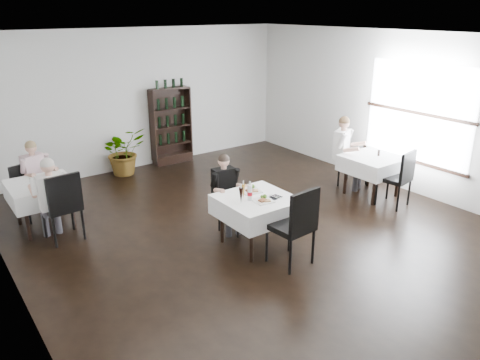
{
  "coord_description": "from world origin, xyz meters",
  "views": [
    {
      "loc": [
        -4.2,
        -4.98,
        3.38
      ],
      "look_at": [
        -0.45,
        0.2,
        1.02
      ],
      "focal_mm": 35.0,
      "sensor_mm": 36.0,
      "label": 1
    }
  ],
  "objects_px": {
    "potted_tree": "(124,151)",
    "diner_main": "(226,187)",
    "wine_shelf": "(171,127)",
    "main_table": "(256,207)"
  },
  "relations": [
    {
      "from": "wine_shelf",
      "to": "diner_main",
      "type": "distance_m",
      "value": 3.74
    },
    {
      "from": "main_table",
      "to": "diner_main",
      "type": "relative_size",
      "value": 0.82
    },
    {
      "from": "main_table",
      "to": "potted_tree",
      "type": "xyz_separation_m",
      "value": [
        -0.32,
        4.2,
        -0.11
      ]
    },
    {
      "from": "potted_tree",
      "to": "diner_main",
      "type": "distance_m",
      "value": 3.52
    },
    {
      "from": "wine_shelf",
      "to": "potted_tree",
      "type": "distance_m",
      "value": 1.27
    },
    {
      "from": "wine_shelf",
      "to": "main_table",
      "type": "relative_size",
      "value": 1.7
    },
    {
      "from": "wine_shelf",
      "to": "main_table",
      "type": "distance_m",
      "value": 4.41
    },
    {
      "from": "potted_tree",
      "to": "diner_main",
      "type": "relative_size",
      "value": 0.8
    },
    {
      "from": "potted_tree",
      "to": "diner_main",
      "type": "bearing_deg",
      "value": -85.86
    },
    {
      "from": "wine_shelf",
      "to": "main_table",
      "type": "height_order",
      "value": "wine_shelf"
    }
  ]
}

